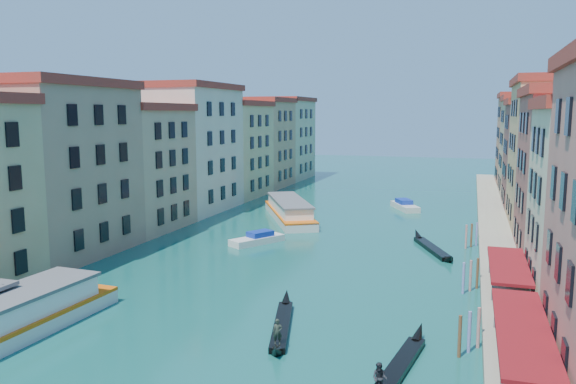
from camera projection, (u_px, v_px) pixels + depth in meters
name	position (u px, v px, depth m)	size (l,w,h in m)	color
left_bank_palazzos	(170.00, 155.00, 87.21)	(12.80, 128.40, 21.00)	beige
right_bank_palazzos	(566.00, 165.00, 70.17)	(12.80, 128.40, 21.00)	#A44931
quay	(494.00, 233.00, 73.94)	(4.00, 140.00, 1.00)	gray
restaurant_awnings	(523.00, 332.00, 34.03)	(3.20, 44.55, 3.12)	maroon
mooring_poles_right	(469.00, 320.00, 40.67)	(1.44, 54.24, 3.20)	brown
vaporetto_far	(289.00, 210.00, 86.15)	(13.89, 20.52, 3.08)	silver
gondola_fore	(282.00, 323.00, 42.41)	(4.04, 12.21, 2.47)	black
gondola_right	(397.00, 366.00, 35.08)	(2.78, 12.52, 2.50)	black
gondola_far	(431.00, 247.00, 66.76)	(6.18, 12.92, 1.93)	black
motorboat_mid	(258.00, 239.00, 70.18)	(5.67, 7.37, 1.50)	silver
motorboat_far	(405.00, 205.00, 95.10)	(5.78, 8.27, 1.65)	silver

